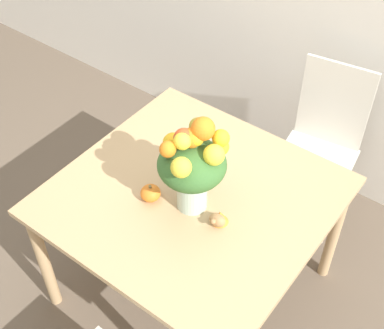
# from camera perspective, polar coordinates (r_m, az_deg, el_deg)

# --- Properties ---
(ground_plane) EXTENTS (12.00, 12.00, 0.00)m
(ground_plane) POSITION_cam_1_polar(r_m,az_deg,el_deg) (3.10, 0.05, -12.78)
(ground_plane) COLOR brown
(dining_table) EXTENTS (1.21, 1.17, 0.77)m
(dining_table) POSITION_cam_1_polar(r_m,az_deg,el_deg) (2.55, 0.06, -4.53)
(dining_table) COLOR tan
(dining_table) RESTS_ON ground_plane
(flower_vase) EXTENTS (0.31, 0.32, 0.47)m
(flower_vase) POSITION_cam_1_polar(r_m,az_deg,el_deg) (2.26, 0.06, -0.00)
(flower_vase) COLOR #B2CCBC
(flower_vase) RESTS_ON dining_table
(pumpkin) EXTENTS (0.09, 0.09, 0.09)m
(pumpkin) POSITION_cam_1_polar(r_m,az_deg,el_deg) (2.45, -4.45, -3.06)
(pumpkin) COLOR orange
(pumpkin) RESTS_ON dining_table
(turkey_figurine) EXTENTS (0.08, 0.11, 0.06)m
(turkey_figurine) POSITION_cam_1_polar(r_m,az_deg,el_deg) (2.35, 2.87, -5.73)
(turkey_figurine) COLOR #A87A4C
(turkey_figurine) RESTS_ON dining_table
(dining_chair_near_window) EXTENTS (0.48, 0.48, 1.00)m
(dining_chair_near_window) POSITION_cam_1_polar(r_m,az_deg,el_deg) (3.19, 13.56, 1.94)
(dining_chair_near_window) COLOR silver
(dining_chair_near_window) RESTS_ON ground_plane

